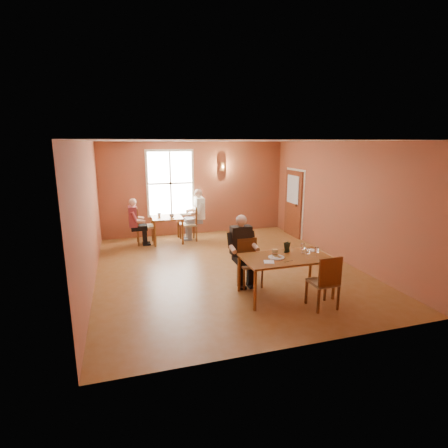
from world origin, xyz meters
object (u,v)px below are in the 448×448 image
object	(u,v)px
main_table	(285,276)
chair_diner_maroon	(145,226)
chair_diner_main	(250,263)
chair_diner_white	(188,224)
diner_maroon	(144,222)
diner_white	(189,216)
diner_main	(251,254)
second_table	(167,229)
chair_empty	(323,281)

from	to	relation	value
main_table	chair_diner_maroon	xyz separation A→B (m)	(-2.37, 4.50, 0.16)
chair_diner_main	chair_diner_white	distance (m)	3.89
chair_diner_main	diner_maroon	bearing A→B (deg)	-63.73
main_table	diner_white	size ratio (longest dim) A/B	1.12
diner_white	chair_diner_maroon	world-z (taller)	diner_white
diner_white	chair_diner_maroon	bearing A→B (deg)	90.00
diner_main	second_table	xyz separation A→B (m)	(-1.22, 3.88, -0.32)
chair_empty	chair_diner_white	xyz separation A→B (m)	(-1.49, 5.16, 0.02)
chair_empty	diner_white	distance (m)	5.36
chair_empty	second_table	bearing A→B (deg)	111.14
main_table	chair_diner_white	bearing A→B (deg)	103.36
second_table	diner_maroon	xyz separation A→B (m)	(-0.68, 0.00, 0.28)
chair_diner_white	chair_diner_maroon	world-z (taller)	chair_diner_maroon
main_table	chair_diner_main	xyz separation A→B (m)	(-0.50, 0.65, 0.10)
chair_diner_white	main_table	bearing A→B (deg)	-166.64
second_table	chair_diner_main	bearing A→B (deg)	-72.43
diner_main	chair_diner_maroon	size ratio (longest dim) A/B	1.29
diner_maroon	second_table	bearing A→B (deg)	90.00
chair_diner_main	second_table	xyz separation A→B (m)	(-1.22, 3.85, -0.10)
main_table	diner_main	size ratio (longest dim) A/B	1.19
main_table	diner_main	distance (m)	0.86
chair_diner_maroon	diner_maroon	bearing A→B (deg)	-90.00
diner_main	chair_diner_white	bearing A→B (deg)	-81.67
chair_empty	chair_diner_white	bearing A→B (deg)	104.71
diner_white	chair_diner_maroon	distance (m)	1.35
chair_diner_main	second_table	bearing A→B (deg)	-72.43
second_table	diner_white	xyz separation A→B (m)	(0.68, 0.00, 0.37)
diner_main	chair_diner_main	bearing A→B (deg)	-90.00
chair_empty	diner_white	world-z (taller)	diner_white
chair_diner_main	diner_white	world-z (taller)	diner_white
main_table	second_table	bearing A→B (deg)	110.91
main_table	diner_maroon	bearing A→B (deg)	118.07
chair_diner_main	chair_diner_maroon	world-z (taller)	chair_diner_maroon
diner_main	diner_maroon	xyz separation A→B (m)	(-1.90, 3.88, -0.04)
main_table	diner_white	xyz separation A→B (m)	(-1.04, 4.50, 0.36)
main_table	second_table	xyz separation A→B (m)	(-1.72, 4.50, -0.01)
second_table	chair_diner_maroon	distance (m)	0.67
diner_main	chair_diner_maroon	distance (m)	4.30
chair_diner_main	diner_white	size ratio (longest dim) A/B	0.65
diner_main	diner_maroon	bearing A→B (deg)	-63.91
main_table	second_table	world-z (taller)	main_table
chair_diner_main	diner_white	xyz separation A→B (m)	(-0.54, 3.85, 0.27)
second_table	chair_empty	bearing A→B (deg)	-67.48
chair_diner_main	diner_main	world-z (taller)	diner_main
second_table	diner_maroon	size ratio (longest dim) A/B	0.66
chair_empty	main_table	bearing A→B (deg)	121.07
chair_diner_white	second_table	bearing A→B (deg)	90.00
chair_empty	second_table	world-z (taller)	chair_empty
diner_main	chair_empty	xyz separation A→B (m)	(0.92, -1.28, -0.21)
chair_diner_white	diner_main	bearing A→B (deg)	-171.67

